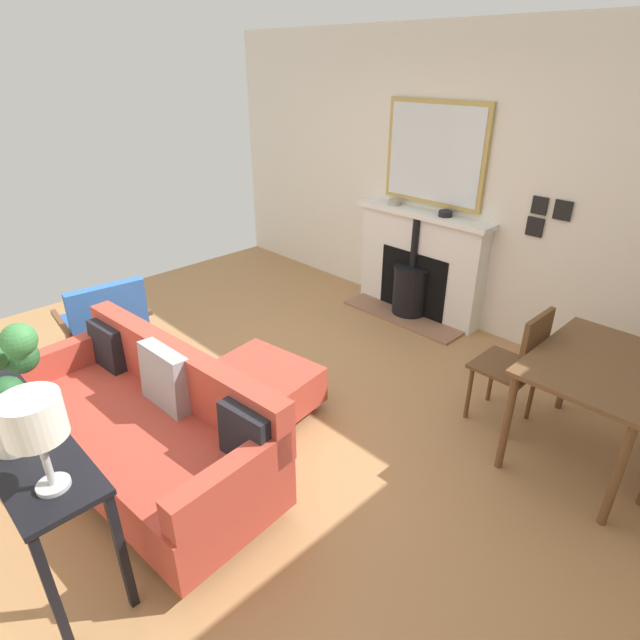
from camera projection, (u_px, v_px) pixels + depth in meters
ground_plane at (237, 412)px, 3.92m from camera, size 5.14×5.94×0.01m
wall_left at (446, 181)px, 4.90m from camera, size 0.12×5.94×2.70m
fireplace at (417, 270)px, 5.25m from camera, size 0.52×1.46×1.07m
mirror_over_mantel at (435, 154)px, 4.80m from camera, size 0.04×1.08×0.94m
mantel_bowl_near at (394, 202)px, 5.20m from camera, size 0.13×0.13×0.05m
mantel_bowl_far at (445, 213)px, 4.81m from camera, size 0.13×0.13×0.06m
sofa at (148, 427)px, 3.20m from camera, size 0.94×1.96×0.82m
ottoman at (263, 385)px, 3.82m from camera, size 0.71×0.82×0.37m
armchair_accent at (105, 318)px, 4.27m from camera, size 0.74×0.65×0.82m
console_table at (16, 439)px, 2.63m from camera, size 0.37×1.59×0.76m
table_lamp_far_end at (34, 421)px, 2.05m from camera, size 0.24×0.24×0.46m
dining_table at (600, 377)px, 3.17m from camera, size 1.02×0.75×0.75m
dining_chair_near_fireplace at (519, 361)px, 3.55m from camera, size 0.40×0.40×0.92m
photo_gallery_row at (546, 215)px, 4.25m from camera, size 0.02×0.34×0.34m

